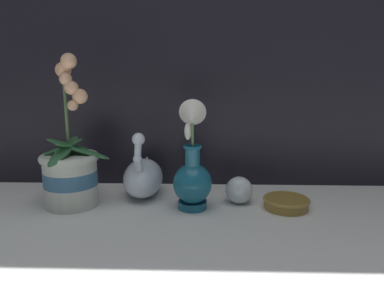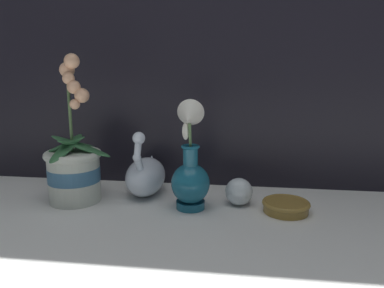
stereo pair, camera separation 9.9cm
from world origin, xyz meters
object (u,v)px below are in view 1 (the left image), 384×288
Objects in this scene: blue_vase at (192,171)px; amber_dish at (286,202)px; glass_sphere at (239,190)px; orchid_potted_plant at (71,169)px; swan_figurine at (143,176)px.

blue_vase is 0.26m from amber_dish.
glass_sphere is at bearing 163.31° from amber_dish.
blue_vase is at bearing -2.99° from orchid_potted_plant.
swan_figurine is 0.27m from glass_sphere.
blue_vase reaches higher than glass_sphere.
amber_dish is at bearing -16.69° from glass_sphere.
swan_figurine is (0.18, 0.08, -0.04)m from orchid_potted_plant.
amber_dish is (0.12, -0.04, -0.02)m from glass_sphere.
orchid_potted_plant reaches higher than glass_sphere.
glass_sphere is 0.13m from amber_dish.
blue_vase is (0.14, -0.10, 0.04)m from swan_figurine.
swan_figurine reaches higher than amber_dish.
swan_figurine is 0.70× the size of blue_vase.
orchid_potted_plant is 0.20m from swan_figurine.
glass_sphere is 0.61× the size of amber_dish.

